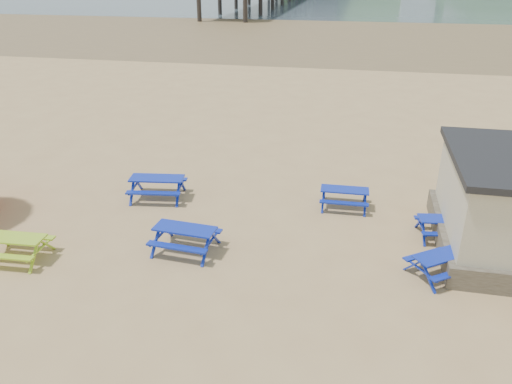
# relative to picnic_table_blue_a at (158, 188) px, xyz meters

# --- Properties ---
(ground) EXTENTS (400.00, 400.00, 0.00)m
(ground) POSITION_rel_picnic_table_blue_a_xyz_m (3.37, -2.33, -0.43)
(ground) COLOR tan
(ground) RESTS_ON ground
(wet_sand) EXTENTS (400.00, 400.00, 0.00)m
(wet_sand) POSITION_rel_picnic_table_blue_a_xyz_m (3.37, 52.67, -0.42)
(wet_sand) COLOR olive
(wet_sand) RESTS_ON ground
(picnic_table_blue_a) EXTENTS (2.25, 1.91, 0.86)m
(picnic_table_blue_a) POSITION_rel_picnic_table_blue_a_xyz_m (0.00, 0.00, 0.00)
(picnic_table_blue_a) COLOR #082B95
(picnic_table_blue_a) RESTS_ON ground
(picnic_table_blue_b) EXTENTS (1.79, 1.46, 0.74)m
(picnic_table_blue_b) POSITION_rel_picnic_table_blue_a_xyz_m (7.11, 0.66, -0.06)
(picnic_table_blue_b) COLOR #082B95
(picnic_table_blue_b) RESTS_ON ground
(picnic_table_blue_c) EXTENTS (1.86, 1.58, 0.71)m
(picnic_table_blue_c) POSITION_rel_picnic_table_blue_a_xyz_m (10.45, -0.97, -0.07)
(picnic_table_blue_c) COLOR #082B95
(picnic_table_blue_c) RESTS_ON ground
(picnic_table_blue_d) EXTENTS (2.06, 1.71, 0.82)m
(picnic_table_blue_d) POSITION_rel_picnic_table_blue_a_xyz_m (2.35, -3.52, -0.02)
(picnic_table_blue_d) COLOR #082B95
(picnic_table_blue_d) RESTS_ON ground
(picnic_table_blue_f) EXTENTS (2.16, 2.09, 0.71)m
(picnic_table_blue_f) POSITION_rel_picnic_table_blue_a_xyz_m (10.07, -3.33, -0.07)
(picnic_table_blue_f) COLOR #082B95
(picnic_table_blue_f) RESTS_ON ground
(picnic_table_yellow) EXTENTS (1.92, 1.58, 0.77)m
(picnic_table_yellow) POSITION_rel_picnic_table_blue_a_xyz_m (-2.56, -5.06, -0.04)
(picnic_table_yellow) COLOR #A6CB26
(picnic_table_yellow) RESTS_ON ground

